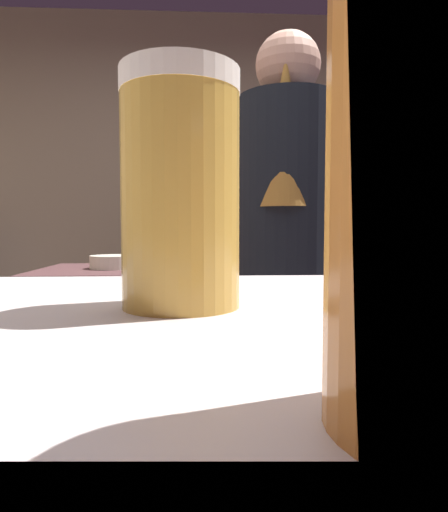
{
  "coord_description": "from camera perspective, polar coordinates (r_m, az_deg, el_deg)",
  "views": [
    {
      "loc": [
        0.01,
        -1.27,
        1.08
      ],
      "look_at": [
        0.03,
        -0.75,
        1.05
      ],
      "focal_mm": 31.07,
      "sensor_mm": 36.0,
      "label": 1
    }
  ],
  "objects": [
    {
      "name": "back_shelf",
      "position": [
        3.23,
        -1.77,
        -5.48
      ],
      "size": [
        0.8,
        0.36,
        1.15
      ],
      "primitive_type": "cube",
      "color": "#3A3242",
      "rests_on": "ground"
    },
    {
      "name": "chefs_knife",
      "position": [
        2.01,
        13.66,
        -1.46
      ],
      "size": [
        0.24,
        0.05,
        0.01
      ],
      "primitive_type": "cube",
      "rotation": [
        0.0,
        0.0,
        0.08
      ],
      "color": "silver",
      "rests_on": "prep_counter"
    },
    {
      "name": "mixing_bowl",
      "position": [
        2.02,
        -13.99,
        -0.74
      ],
      "size": [
        0.21,
        0.21,
        0.06
      ],
      "primitive_type": "cylinder",
      "color": "beige",
      "rests_on": "prep_counter"
    },
    {
      "name": "wall_back",
      "position": [
        3.48,
        -3.15,
        7.98
      ],
      "size": [
        5.2,
        0.1,
        2.7
      ],
      "primitive_type": "cube",
      "color": "gray",
      "rests_on": "ground"
    },
    {
      "name": "bottle_soy",
      "position": [
        3.21,
        1.14,
        6.03
      ],
      "size": [
        0.06,
        0.06,
        0.18
      ],
      "color": "#CCC883",
      "rests_on": "back_shelf"
    },
    {
      "name": "bottle_hot_sauce",
      "position": [
        3.15,
        3.69,
        6.0
      ],
      "size": [
        0.07,
        0.07,
        0.17
      ],
      "color": "#D4CB83",
      "rests_on": "back_shelf"
    },
    {
      "name": "pint_glass_near",
      "position": [
        0.3,
        -5.6,
        8.36
      ],
      "size": [
        0.08,
        0.08,
        0.15
      ],
      "color": "gold",
      "rests_on": "bar_counter"
    },
    {
      "name": "bottle_olive_oil",
      "position": [
        3.19,
        -0.31,
        6.47
      ],
      "size": [
        0.06,
        0.06,
        0.24
      ],
      "color": "#497B2A",
      "rests_on": "back_shelf"
    },
    {
      "name": "bartender",
      "position": [
        1.54,
        8.01,
        0.86
      ],
      "size": [
        0.49,
        0.55,
        1.74
      ],
      "rotation": [
        0.0,
        0.0,
        1.31
      ],
      "color": "#322F30",
      "rests_on": "ground"
    },
    {
      "name": "prep_counter",
      "position": [
        2.09,
        6.77,
        -13.96
      ],
      "size": [
        2.1,
        0.6,
        0.91
      ],
      "primitive_type": "cube",
      "color": "#533334",
      "rests_on": "ground"
    },
    {
      "name": "bottle_vinegar",
      "position": [
        3.16,
        -6.91,
        6.27
      ],
      "size": [
        0.05,
        0.05,
        0.22
      ],
      "color": "#2C5690",
      "rests_on": "back_shelf"
    },
    {
      "name": "knife_block",
      "position": [
        2.26,
        24.13,
        1.46
      ],
      "size": [
        0.1,
        0.08,
        0.28
      ],
      "color": "brown",
      "rests_on": "prep_counter"
    }
  ]
}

